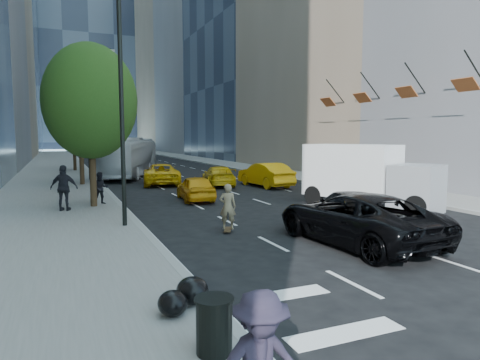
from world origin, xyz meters
name	(u,v)px	position (x,y,z in m)	size (l,w,h in m)	color
ground	(338,237)	(0.00, 0.00, 0.00)	(160.00, 160.00, 0.00)	black
sidewalk_left	(55,173)	(-9.00, 30.00, 0.07)	(6.00, 120.00, 0.15)	slate
sidewalk_right	(247,167)	(10.00, 30.00, 0.07)	(4.00, 120.00, 0.15)	slate
tower_right_far	(183,52)	(22.00, 98.00, 25.00)	(20.00, 24.00, 50.00)	#82705A
lamp_near	(126,68)	(-6.32, 4.00, 5.81)	(2.13, 0.22, 10.00)	black
lamp_far	(90,103)	(-6.32, 22.00, 5.81)	(2.13, 0.22, 10.00)	black
tree_near	(90,101)	(-7.20, 9.00, 4.97)	(4.20, 4.20, 7.46)	black
tree_mid	(80,107)	(-7.20, 19.00, 5.32)	(4.50, 4.50, 7.99)	black
tree_far	(73,123)	(-7.20, 32.00, 4.62)	(3.90, 3.90, 6.92)	black
traffic_signal	(79,129)	(-6.40, 40.00, 4.23)	(2.48, 0.53, 5.20)	black
facade_flags	(385,92)	(10.64, 10.00, 6.18)	(1.85, 13.30, 2.05)	black
skateboarder	(228,210)	(-3.20, 2.10, 0.81)	(0.59, 0.39, 1.62)	#7D6C4E
black_sedan_lincoln	(357,218)	(-0.04, -1.00, 0.82)	(2.71, 5.87, 1.63)	black
black_sedan_mercedes	(349,209)	(1.20, 1.00, 0.70)	(1.95, 4.81, 1.40)	black
taxi_a	(196,188)	(-2.00, 9.83, 0.67)	(1.57, 3.91, 1.33)	orange
taxi_b	(265,175)	(4.20, 14.00, 0.81)	(1.71, 4.90, 1.61)	#F0A90C
taxi_c	(161,174)	(-2.00, 18.00, 0.73)	(2.44, 5.29, 1.47)	#E1A70B
taxi_d	(219,176)	(1.47, 15.73, 0.67)	(1.89, 4.64, 1.35)	#E0AF0B
city_bus	(129,157)	(-3.20, 24.89, 1.64)	(2.76, 11.79, 3.29)	#B5B8BC
box_truck	(367,176)	(4.89, 4.47, 1.52)	(4.58, 6.62, 2.99)	silver
pedestrian_a	(101,188)	(-6.82, 9.50, 0.92)	(0.75, 0.58, 1.54)	black
pedestrian_b	(64,188)	(-8.47, 8.19, 1.15)	(1.17, 0.49, 2.00)	black
trash_can	(214,327)	(-6.60, -6.00, 0.56)	(0.55, 0.55, 0.82)	black
garbage_bags	(185,295)	(-6.55, -4.21, 0.40)	(1.07, 1.03, 0.53)	black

